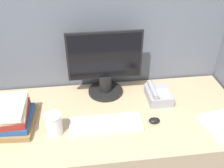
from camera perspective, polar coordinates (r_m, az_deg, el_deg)
cubicle_panel_rear at (r=1.88m, az=-0.89°, el=4.53°), size 2.00×0.04×1.78m
desk at (r=1.90m, az=0.70°, el=-15.39°), size 1.60×0.73×0.75m
monitor at (r=1.72m, az=-1.51°, el=3.64°), size 0.49×0.24×0.45m
keyboard at (r=1.56m, az=-1.36°, el=-8.67°), size 0.42×0.15×0.02m
mouse at (r=1.59m, az=9.21°, el=-7.83°), size 0.07×0.05×0.03m
coffee_cup at (r=1.51m, az=-12.51°, el=-8.47°), size 0.10×0.10×0.13m
book_stack at (r=1.62m, az=-20.90°, el=-6.55°), size 0.26×0.31×0.15m
desk_telephone at (r=1.76m, az=10.01°, el=-2.29°), size 0.15×0.20×0.10m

